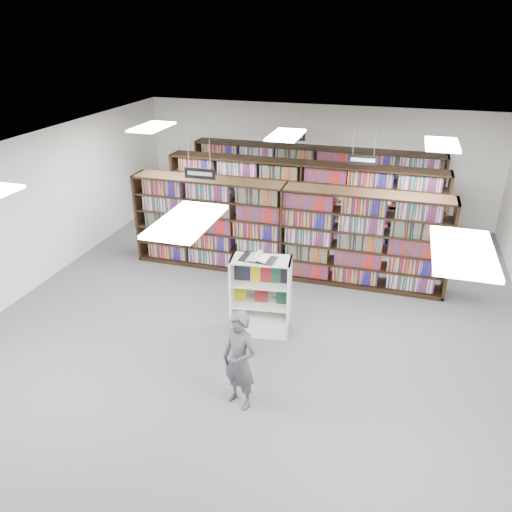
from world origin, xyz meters
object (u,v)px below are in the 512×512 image
(shopper, at_px, (240,361))
(bookshelf_row_near, at_px, (283,231))
(endcap_display, at_px, (261,307))
(open_book, at_px, (258,257))

(shopper, bearing_deg, bookshelf_row_near, 118.10)
(bookshelf_row_near, xyz_separation_m, endcap_display, (0.15, -2.34, -0.55))
(open_book, bearing_deg, endcap_display, 57.36)
(shopper, bearing_deg, endcap_display, 119.78)
(endcap_display, xyz_separation_m, shopper, (0.24, -2.00, 0.29))
(endcap_display, height_order, open_book, open_book)
(bookshelf_row_near, height_order, shopper, bookshelf_row_near)
(open_book, relative_size, shopper, 0.41)
(bookshelf_row_near, bearing_deg, endcap_display, -86.25)
(endcap_display, distance_m, open_book, 1.03)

